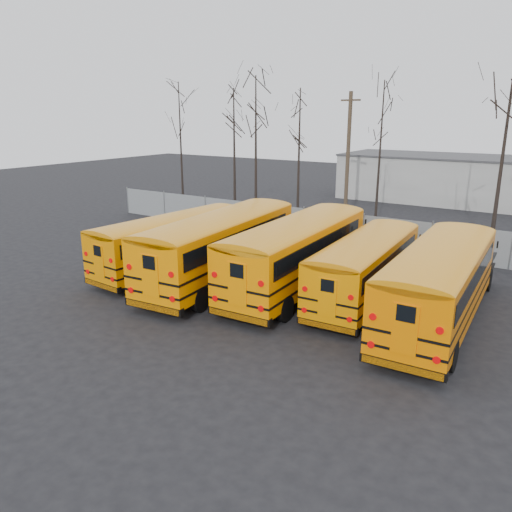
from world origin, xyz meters
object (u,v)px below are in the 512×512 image
Objects in this scene: bus_c at (300,248)px; bus_e at (441,278)px; bus_d at (368,262)px; utility_pole_left at (348,155)px; bus_a at (176,238)px; bus_b at (223,241)px.

bus_c is 6.40m from bus_e.
bus_e is (3.28, -1.05, 0.20)m from bus_d.
bus_c is 1.28× the size of utility_pole_left.
bus_a is at bearing -174.38° from bus_c.
bus_d is 0.89× the size of bus_e.
bus_b reaches higher than bus_e.
utility_pole_left is (-4.58, 15.90, 2.86)m from bus_c.
bus_a is 9.82m from bus_d.
bus_d is 17.57m from utility_pole_left.
bus_a reaches higher than bus_d.
bus_b is at bearing -170.81° from bus_d.
bus_e is (9.91, 0.37, -0.10)m from bus_b.
bus_a is 1.03× the size of bus_d.
utility_pole_left is (-7.66, 15.50, 3.13)m from bus_d.
utility_pole_left is at bearing 121.37° from bus_e.
utility_pole_left is at bearing 87.37° from bus_a.
bus_a is 0.87× the size of bus_b.
bus_b is at bearing -166.46° from bus_c.
bus_c is (6.64, 0.94, 0.22)m from bus_a.
bus_c is at bearing -61.83° from utility_pole_left.
utility_pole_left is at bearing 103.66° from bus_c.
bus_d is 1.10× the size of utility_pole_left.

